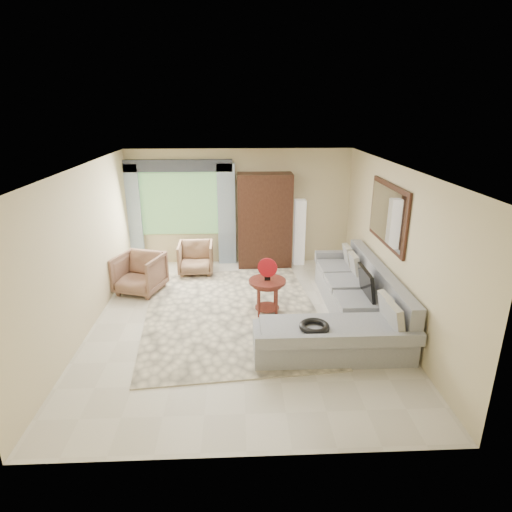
{
  "coord_description": "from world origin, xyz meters",
  "views": [
    {
      "loc": [
        -0.06,
        -6.53,
        3.48
      ],
      "look_at": [
        0.25,
        0.35,
        1.05
      ],
      "focal_mm": 30.0,
      "sensor_mm": 36.0,
      "label": 1
    }
  ],
  "objects_px": {
    "coffee_table": "(267,296)",
    "armchair_right": "(196,258)",
    "potted_plant": "(153,262)",
    "armoire": "(265,221)",
    "sectional_sofa": "(349,308)",
    "floor_lamp": "(299,232)",
    "armchair_left": "(140,273)",
    "tv_screen": "(366,283)"
  },
  "relations": [
    {
      "from": "potted_plant",
      "to": "armchair_left",
      "type": "bearing_deg",
      "value": -93.92
    },
    {
      "from": "armchair_left",
      "to": "potted_plant",
      "type": "height_order",
      "value": "armchair_left"
    },
    {
      "from": "armoire",
      "to": "armchair_right",
      "type": "bearing_deg",
      "value": -164.18
    },
    {
      "from": "tv_screen",
      "to": "floor_lamp",
      "type": "xyz_separation_m",
      "value": [
        -0.7,
        2.91,
        0.03
      ]
    },
    {
      "from": "tv_screen",
      "to": "armchair_left",
      "type": "bearing_deg",
      "value": 160.18
    },
    {
      "from": "coffee_table",
      "to": "armoire",
      "type": "bearing_deg",
      "value": 87.47
    },
    {
      "from": "sectional_sofa",
      "to": "tv_screen",
      "type": "height_order",
      "value": "tv_screen"
    },
    {
      "from": "coffee_table",
      "to": "potted_plant",
      "type": "relative_size",
      "value": 1.26
    },
    {
      "from": "armchair_left",
      "to": "armchair_right",
      "type": "distance_m",
      "value": 1.39
    },
    {
      "from": "sectional_sofa",
      "to": "armchair_right",
      "type": "relative_size",
      "value": 4.58
    },
    {
      "from": "coffee_table",
      "to": "armchair_left",
      "type": "relative_size",
      "value": 0.76
    },
    {
      "from": "sectional_sofa",
      "to": "potted_plant",
      "type": "xyz_separation_m",
      "value": [
        -3.7,
        2.46,
        -0.03
      ]
    },
    {
      "from": "armchair_right",
      "to": "potted_plant",
      "type": "relative_size",
      "value": 1.48
    },
    {
      "from": "sectional_sofa",
      "to": "armoire",
      "type": "height_order",
      "value": "armoire"
    },
    {
      "from": "coffee_table",
      "to": "floor_lamp",
      "type": "bearing_deg",
      "value": 70.28
    },
    {
      "from": "coffee_table",
      "to": "floor_lamp",
      "type": "relative_size",
      "value": 0.43
    },
    {
      "from": "armoire",
      "to": "floor_lamp",
      "type": "relative_size",
      "value": 1.4
    },
    {
      "from": "armchair_right",
      "to": "floor_lamp",
      "type": "distance_m",
      "value": 2.41
    },
    {
      "from": "coffee_table",
      "to": "floor_lamp",
      "type": "xyz_separation_m",
      "value": [
        0.91,
        2.54,
        0.41
      ]
    },
    {
      "from": "sectional_sofa",
      "to": "coffee_table",
      "type": "bearing_deg",
      "value": 162.61
    },
    {
      "from": "armchair_right",
      "to": "floor_lamp",
      "type": "xyz_separation_m",
      "value": [
        2.33,
        0.49,
        0.41
      ]
    },
    {
      "from": "armchair_left",
      "to": "tv_screen",
      "type": "bearing_deg",
      "value": -1.56
    },
    {
      "from": "coffee_table",
      "to": "armchair_right",
      "type": "distance_m",
      "value": 2.49
    },
    {
      "from": "coffee_table",
      "to": "armoire",
      "type": "distance_m",
      "value": 2.58
    },
    {
      "from": "armchair_left",
      "to": "floor_lamp",
      "type": "height_order",
      "value": "floor_lamp"
    },
    {
      "from": "sectional_sofa",
      "to": "armchair_left",
      "type": "height_order",
      "value": "sectional_sofa"
    },
    {
      "from": "coffee_table",
      "to": "armchair_right",
      "type": "xyz_separation_m",
      "value": [
        -1.42,
        2.04,
        0.0
      ]
    },
    {
      "from": "floor_lamp",
      "to": "potted_plant",
      "type": "bearing_deg",
      "value": -171.38
    },
    {
      "from": "sectional_sofa",
      "to": "armoire",
      "type": "xyz_separation_m",
      "value": [
        -1.23,
        2.9,
        0.77
      ]
    },
    {
      "from": "armoire",
      "to": "coffee_table",
      "type": "bearing_deg",
      "value": -92.53
    },
    {
      "from": "armoire",
      "to": "floor_lamp",
      "type": "height_order",
      "value": "armoire"
    },
    {
      "from": "sectional_sofa",
      "to": "floor_lamp",
      "type": "bearing_deg",
      "value": 98.33
    },
    {
      "from": "tv_screen",
      "to": "armchair_right",
      "type": "xyz_separation_m",
      "value": [
        -3.03,
        2.42,
        -0.38
      ]
    },
    {
      "from": "armchair_right",
      "to": "potted_plant",
      "type": "height_order",
      "value": "armchair_right"
    },
    {
      "from": "armchair_right",
      "to": "floor_lamp",
      "type": "relative_size",
      "value": 0.5
    },
    {
      "from": "armchair_left",
      "to": "armoire",
      "type": "height_order",
      "value": "armoire"
    },
    {
      "from": "potted_plant",
      "to": "armoire",
      "type": "relative_size",
      "value": 0.24
    },
    {
      "from": "sectional_sofa",
      "to": "armoire",
      "type": "relative_size",
      "value": 1.65
    },
    {
      "from": "coffee_table",
      "to": "armoire",
      "type": "xyz_separation_m",
      "value": [
        0.11,
        2.48,
        0.71
      ]
    },
    {
      "from": "armchair_left",
      "to": "armchair_right",
      "type": "height_order",
      "value": "armchair_left"
    },
    {
      "from": "coffee_table",
      "to": "armchair_left",
      "type": "height_order",
      "value": "armchair_left"
    },
    {
      "from": "armchair_left",
      "to": "armchair_right",
      "type": "relative_size",
      "value": 1.12
    }
  ]
}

